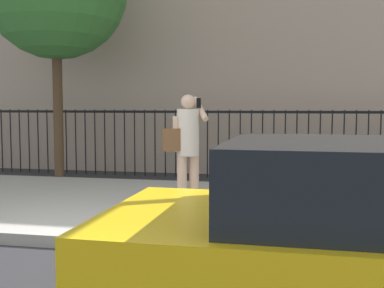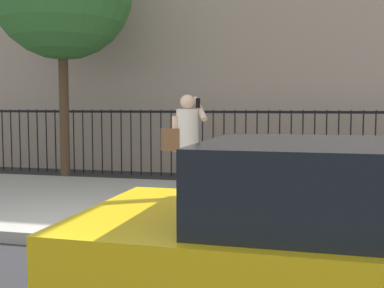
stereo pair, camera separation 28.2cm
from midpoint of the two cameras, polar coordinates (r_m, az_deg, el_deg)
name	(u,v)px [view 1 (the left image)]	position (r m, az deg, el deg)	size (l,w,h in m)	color
ground_plane	(69,249)	(6.00, -15.71, -11.99)	(60.00, 60.00, 0.00)	#28282B
sidewalk	(130,205)	(7.94, -8.37, -7.23)	(28.00, 4.40, 0.15)	#9E9B93
iron_fence	(181,134)	(11.34, -2.04, 1.18)	(12.03, 0.04, 1.60)	black
pedestrian_on_phone	(186,141)	(7.33, -1.76, 0.31)	(0.72, 0.62, 1.71)	beige
street_bench	(325,166)	(8.62, 14.66, -2.52)	(1.60, 0.45, 0.95)	brown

